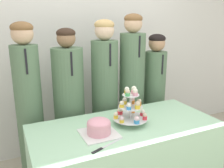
{
  "coord_description": "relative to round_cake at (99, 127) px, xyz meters",
  "views": [
    {
      "loc": [
        -0.9,
        -1.27,
        1.61
      ],
      "look_at": [
        -0.12,
        0.4,
        1.11
      ],
      "focal_mm": 38.0,
      "sensor_mm": 36.0,
      "label": 1
    }
  ],
  "objects": [
    {
      "name": "wall_back",
      "position": [
        0.28,
        1.23,
        0.54
      ],
      "size": [
        9.0,
        0.06,
        2.7
      ],
      "color": "silver",
      "rests_on": "ground_plane"
    },
    {
      "name": "table",
      "position": [
        0.28,
        0.06,
        -0.43
      ],
      "size": [
        1.61,
        0.73,
        0.74
      ],
      "color": "#A8DBB2",
      "rests_on": "ground_plane"
    },
    {
      "name": "round_cake",
      "position": [
        0.0,
        0.0,
        0.0
      ],
      "size": [
        0.28,
        0.28,
        0.13
      ],
      "color": "white",
      "rests_on": "table"
    },
    {
      "name": "cake_knife",
      "position": [
        -0.05,
        -0.2,
        -0.06
      ],
      "size": [
        0.29,
        0.13,
        0.01
      ],
      "rotation": [
        0.0,
        0.0,
        0.37
      ],
      "color": "silver",
      "rests_on": "table"
    },
    {
      "name": "cupcake_stand",
      "position": [
        0.32,
        0.07,
        0.09
      ],
      "size": [
        0.3,
        0.3,
        0.33
      ],
      "color": "silver",
      "rests_on": "table"
    },
    {
      "name": "student_0",
      "position": [
        -0.44,
        0.66,
        -0.01
      ],
      "size": [
        0.24,
        0.25,
        1.6
      ],
      "color": "#567556",
      "rests_on": "ground_plane"
    },
    {
      "name": "student_1",
      "position": [
        -0.06,
        0.66,
        -0.08
      ],
      "size": [
        0.31,
        0.31,
        1.54
      ],
      "color": "#567556",
      "rests_on": "ground_plane"
    },
    {
      "name": "student_2",
      "position": [
        0.33,
        0.66,
        -0.02
      ],
      "size": [
        0.28,
        0.28,
        1.61
      ],
      "color": "#567556",
      "rests_on": "ground_plane"
    },
    {
      "name": "student_3",
      "position": [
        0.66,
        0.66,
        0.01
      ],
      "size": [
        0.28,
        0.28,
        1.67
      ],
      "color": "#567556",
      "rests_on": "ground_plane"
    },
    {
      "name": "student_4",
      "position": [
        0.98,
        0.66,
        -0.09
      ],
      "size": [
        0.25,
        0.25,
        1.46
      ],
      "color": "#567556",
      "rests_on": "ground_plane"
    }
  ]
}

